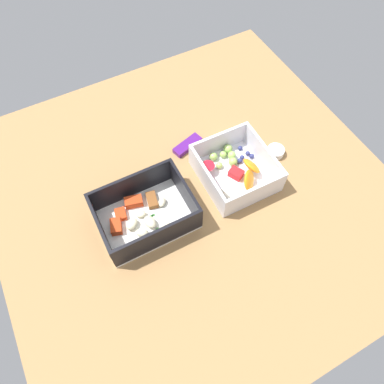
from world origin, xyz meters
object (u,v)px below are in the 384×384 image
Objects in this scene: pasta_container at (144,214)px; paper_cup_liner at (276,152)px; fruit_bowl at (235,170)px; candy_bar at (188,145)px.

pasta_container is 32.19cm from paper_cup_liner.
fruit_bowl reaches higher than candy_bar.
pasta_container reaches higher than candy_bar.
fruit_bowl is 11.12cm from paper_cup_liner.
candy_bar is at bearing 114.25° from fruit_bowl.
candy_bar is at bearing 38.07° from pasta_container.
candy_bar is at bearing 145.93° from paper_cup_liner.
fruit_bowl is at bearing -65.75° from candy_bar.
fruit_bowl is 12.81cm from candy_bar.
pasta_container is 4.80× the size of paper_cup_liner.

